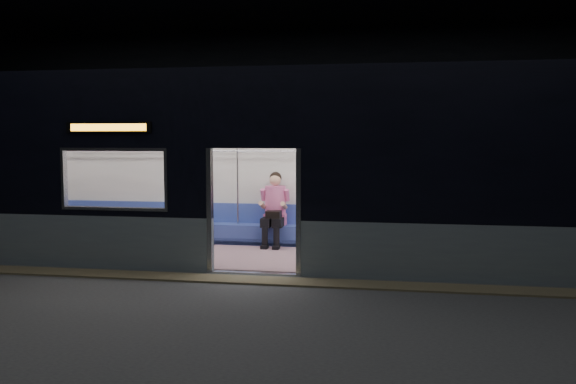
# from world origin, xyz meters

# --- Properties ---
(station_floor) EXTENTS (24.00, 14.00, 0.01)m
(station_floor) POSITION_xyz_m (0.00, 0.00, -0.01)
(station_floor) COLOR #47494C
(station_floor) RESTS_ON ground
(station_envelope) EXTENTS (24.00, 14.00, 5.00)m
(station_envelope) POSITION_xyz_m (0.00, 0.00, 3.66)
(station_envelope) COLOR black
(station_envelope) RESTS_ON station_floor
(tactile_strip) EXTENTS (22.80, 0.50, 0.03)m
(tactile_strip) POSITION_xyz_m (0.00, 0.55, 0.01)
(tactile_strip) COLOR #8C7F59
(tactile_strip) RESTS_ON station_floor
(metro_car) EXTENTS (18.00, 3.04, 3.35)m
(metro_car) POSITION_xyz_m (-0.00, 2.54, 1.85)
(metro_car) COLOR #899CA4
(metro_car) RESTS_ON station_floor
(passenger) EXTENTS (0.47, 0.78, 1.49)m
(passenger) POSITION_xyz_m (-0.16, 3.55, 0.85)
(passenger) COLOR black
(passenger) RESTS_ON metro_car
(handbag) EXTENTS (0.31, 0.28, 0.14)m
(handbag) POSITION_xyz_m (-0.13, 3.29, 0.70)
(handbag) COLOR black
(handbag) RESTS_ON passenger
(transit_map) EXTENTS (0.98, 0.03, 0.64)m
(transit_map) POSITION_xyz_m (5.00, 3.85, 1.47)
(transit_map) COLOR white
(transit_map) RESTS_ON metro_car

